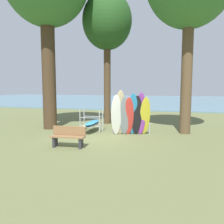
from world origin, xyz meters
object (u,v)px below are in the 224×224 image
at_px(tree_mid_behind, 107,23).
at_px(leaning_board_pile, 131,115).
at_px(park_bench, 68,136).
at_px(board_storage_rack, 92,123).

distance_m(tree_mid_behind, leaning_board_pile, 6.80).
bearing_deg(tree_mid_behind, leaning_board_pile, -57.42).
bearing_deg(leaning_board_pile, tree_mid_behind, 122.58).
xyz_separation_m(leaning_board_pile, park_bench, (-2.05, -2.88, -0.59)).
xyz_separation_m(tree_mid_behind, board_storage_rack, (-0.05, -2.95, -6.05)).
xyz_separation_m(tree_mid_behind, park_bench, (0.12, -6.27, -6.07)).
relative_size(tree_mid_behind, board_storage_rack, 3.97).
height_order(tree_mid_behind, park_bench, tree_mid_behind).
bearing_deg(park_bench, tree_mid_behind, 91.05).
relative_size(tree_mid_behind, park_bench, 5.96).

